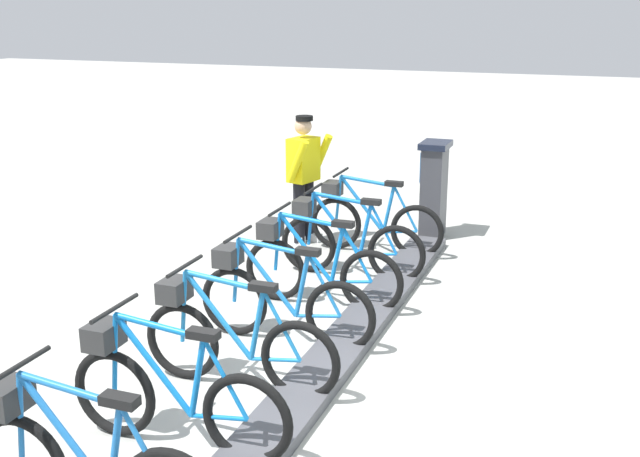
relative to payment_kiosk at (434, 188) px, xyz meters
The scene contains 10 objects.
ground_plane 4.63m from the payment_kiosk, 90.67° to the left, with size 60.00×60.00×0.00m, color #A2A29B.
dock_rail_base 4.63m from the payment_kiosk, 90.67° to the left, with size 0.44×8.39×0.10m, color #47474C.
payment_kiosk is the anchor object (origin of this frame).
bike_docked_0 1.17m from the payment_kiosk, 59.96° to the left, with size 1.72×0.54×1.02m.
bike_docked_1 2.03m from the payment_kiosk, 73.56° to the left, with size 1.72×0.54×1.02m.
bike_docked_2 2.95m from the payment_kiosk, 78.80° to the left, with size 1.72×0.54×1.02m.
bike_docked_3 3.89m from the payment_kiosk, 81.52° to the left, with size 1.72×0.54×1.02m.
bike_docked_4 4.82m from the payment_kiosk, 83.19° to the left, with size 1.72×0.54×1.02m.
bike_docked_5 5.77m from the payment_kiosk, 84.31° to the left, with size 1.72×0.54×1.02m.
worker_near_rack 1.76m from the payment_kiosk, 30.03° to the left, with size 0.56×0.68×1.66m.
Camera 1 is at (-2.07, 5.30, 3.03)m, focal length 43.42 mm.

